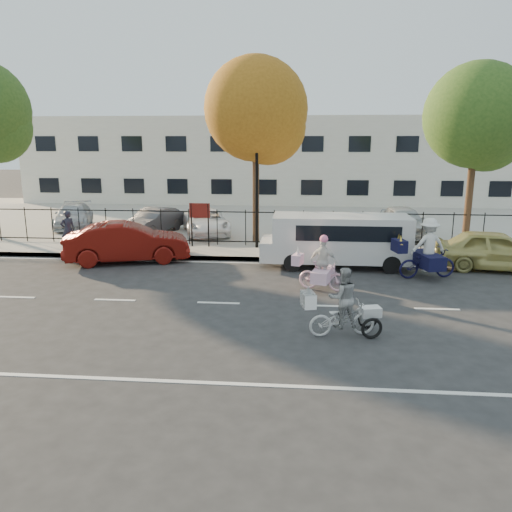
# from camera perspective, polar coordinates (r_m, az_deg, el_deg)

# --- Properties ---
(ground) EXTENTS (120.00, 120.00, 0.00)m
(ground) POSITION_cam_1_polar(r_m,az_deg,el_deg) (14.13, -4.32, -5.38)
(ground) COLOR #333334
(road_markings) EXTENTS (60.00, 9.52, 0.01)m
(road_markings) POSITION_cam_1_polar(r_m,az_deg,el_deg) (14.13, -4.32, -5.36)
(road_markings) COLOR silver
(road_markings) RESTS_ON ground
(curb) EXTENTS (60.00, 0.10, 0.15)m
(curb) POSITION_cam_1_polar(r_m,az_deg,el_deg) (18.92, -1.88, -0.31)
(curb) COLOR #A8A399
(curb) RESTS_ON ground
(sidewalk) EXTENTS (60.00, 2.20, 0.15)m
(sidewalk) POSITION_cam_1_polar(r_m,az_deg,el_deg) (19.94, -1.52, 0.39)
(sidewalk) COLOR #A8A399
(sidewalk) RESTS_ON ground
(parking_lot) EXTENTS (60.00, 15.60, 0.15)m
(parking_lot) POSITION_cam_1_polar(r_m,az_deg,el_deg) (28.64, 0.49, 4.32)
(parking_lot) COLOR #A8A399
(parking_lot) RESTS_ON ground
(iron_fence) EXTENTS (58.00, 0.06, 1.50)m
(iron_fence) POSITION_cam_1_polar(r_m,az_deg,el_deg) (20.85, -1.19, 3.27)
(iron_fence) COLOR black
(iron_fence) RESTS_ON sidewalk
(building) EXTENTS (34.00, 10.00, 6.00)m
(building) POSITION_cam_1_polar(r_m,az_deg,el_deg) (38.31, 1.70, 10.96)
(building) COLOR silver
(building) RESTS_ON ground
(lamppost) EXTENTS (0.36, 0.36, 4.33)m
(lamppost) POSITION_cam_1_polar(r_m,az_deg,el_deg) (20.13, 0.09, 9.27)
(lamppost) COLOR black
(lamppost) RESTS_ON sidewalk
(street_sign) EXTENTS (0.85, 0.06, 1.80)m
(street_sign) POSITION_cam_1_polar(r_m,az_deg,el_deg) (20.65, -6.44, 4.55)
(street_sign) COLOR black
(street_sign) RESTS_ON sidewalk
(zebra_trike) EXTENTS (1.92, 1.03, 1.64)m
(zebra_trike) POSITION_cam_1_polar(r_m,az_deg,el_deg) (11.83, 9.87, -6.05)
(zebra_trike) COLOR silver
(zebra_trike) RESTS_ON ground
(unicorn_bike) EXTENTS (1.74, 1.25, 1.72)m
(unicorn_bike) POSITION_cam_1_polar(r_m,az_deg,el_deg) (15.25, 7.55, -1.58)
(unicorn_bike) COLOR #E7AFC6
(unicorn_bike) RESTS_ON ground
(bull_bike) EXTENTS (2.22, 1.55, 2.01)m
(bull_bike) POSITION_cam_1_polar(r_m,az_deg,el_deg) (17.34, 18.95, 0.18)
(bull_bike) COLOR black
(bull_bike) RESTS_ON ground
(white_van) EXTENTS (5.24, 1.80, 1.87)m
(white_van) POSITION_cam_1_polar(r_m,az_deg,el_deg) (18.06, 9.33, 1.97)
(white_van) COLOR white
(white_van) RESTS_ON ground
(red_sedan) EXTENTS (4.79, 2.83, 1.49)m
(red_sedan) POSITION_cam_1_polar(r_m,az_deg,el_deg) (19.19, -14.48, 1.51)
(red_sedan) COLOR #60100B
(red_sedan) RESTS_ON ground
(gold_sedan) EXTENTS (4.36, 2.32, 1.41)m
(gold_sedan) POSITION_cam_1_polar(r_m,az_deg,el_deg) (19.38, 25.71, 0.61)
(gold_sedan) COLOR tan
(gold_sedan) RESTS_ON ground
(pedestrian) EXTENTS (0.68, 0.65, 1.56)m
(pedestrian) POSITION_cam_1_polar(r_m,az_deg,el_deg) (21.54, -20.69, 2.82)
(pedestrian) COLOR black
(pedestrian) RESTS_ON sidewalk
(lot_car_a) EXTENTS (2.73, 4.31, 1.16)m
(lot_car_a) POSITION_cam_1_polar(r_m,az_deg,el_deg) (26.88, -20.14, 4.35)
(lot_car_a) COLOR #AFB2B7
(lot_car_a) RESTS_ON parking_lot
(lot_car_b) EXTENTS (3.06, 4.57, 1.16)m
(lot_car_b) POSITION_cam_1_polar(r_m,az_deg,el_deg) (23.53, -5.74, 3.93)
(lot_car_b) COLOR white
(lot_car_b) RESTS_ON parking_lot
(lot_car_c) EXTENTS (2.31, 3.79, 1.18)m
(lot_car_c) POSITION_cam_1_polar(r_m,az_deg,el_deg) (24.10, -11.57, 3.97)
(lot_car_c) COLOR #43454A
(lot_car_c) RESTS_ON parking_lot
(lot_car_d) EXTENTS (1.90, 4.12, 1.37)m
(lot_car_d) POSITION_cam_1_polar(r_m,az_deg,el_deg) (23.88, 16.45, 3.84)
(lot_car_d) COLOR #B5B9BD
(lot_car_d) RESTS_ON parking_lot
(tree_mid) EXTENTS (4.27, 4.27, 7.84)m
(tree_mid) POSITION_cam_1_polar(r_m,az_deg,el_deg) (21.33, 0.38, 15.87)
(tree_mid) COLOR #442D1D
(tree_mid) RESTS_ON ground
(tree_east) EXTENTS (4.04, 4.04, 7.41)m
(tree_east) POSITION_cam_1_polar(r_m,az_deg,el_deg) (21.70, 24.21, 13.92)
(tree_east) COLOR #442D1D
(tree_east) RESTS_ON ground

